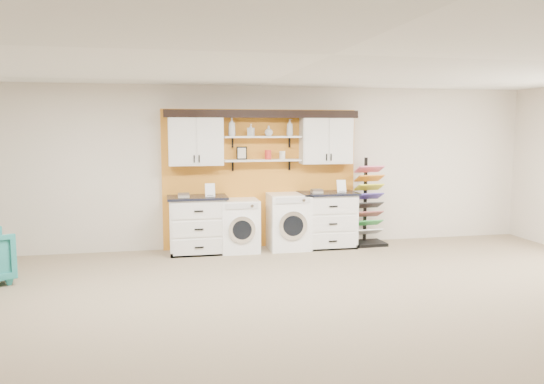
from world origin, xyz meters
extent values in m
plane|color=gray|center=(0.00, 0.00, 0.00)|extent=(10.00, 10.00, 0.00)
plane|color=white|center=(0.00, 0.00, 2.80)|extent=(10.00, 10.00, 0.00)
plane|color=beige|center=(0.00, 4.00, 1.40)|extent=(10.00, 0.00, 10.00)
cube|color=orange|center=(0.00, 3.96, 1.20)|extent=(3.40, 0.07, 2.40)
cube|color=white|center=(-1.13, 3.80, 1.88)|extent=(0.90, 0.34, 0.84)
cube|color=white|center=(-1.35, 3.62, 1.88)|extent=(0.42, 0.01, 0.78)
cube|color=white|center=(-0.91, 3.62, 1.88)|extent=(0.42, 0.01, 0.78)
cube|color=white|center=(1.13, 3.80, 1.88)|extent=(0.90, 0.34, 0.84)
cube|color=white|center=(0.91, 3.62, 1.88)|extent=(0.42, 0.01, 0.78)
cube|color=white|center=(1.35, 3.62, 1.88)|extent=(0.42, 0.01, 0.78)
cube|color=white|center=(0.00, 3.80, 1.53)|extent=(1.32, 0.28, 0.03)
cube|color=white|center=(0.00, 3.80, 1.93)|extent=(1.32, 0.28, 0.03)
cube|color=black|center=(0.00, 3.82, 2.33)|extent=(3.30, 0.40, 0.10)
cube|color=black|center=(0.00, 3.63, 2.27)|extent=(3.30, 0.04, 0.04)
cube|color=black|center=(-0.35, 3.85, 1.66)|extent=(0.18, 0.02, 0.22)
cube|color=beige|center=(-0.35, 3.84, 1.66)|extent=(0.14, 0.01, 0.18)
cylinder|color=red|center=(0.10, 3.80, 1.62)|extent=(0.11, 0.11, 0.16)
cylinder|color=silver|center=(0.35, 3.80, 1.61)|extent=(0.10, 0.10, 0.14)
cube|color=white|center=(-1.13, 3.65, 0.46)|extent=(0.92, 0.60, 0.92)
cube|color=black|center=(-1.13, 3.38, 0.04)|extent=(0.92, 0.06, 0.07)
cube|color=black|center=(-1.13, 3.65, 0.94)|extent=(0.98, 0.66, 0.04)
cube|color=white|center=(-1.13, 3.34, 0.76)|extent=(0.84, 0.02, 0.26)
cube|color=white|center=(-1.13, 3.34, 0.46)|extent=(0.84, 0.02, 0.26)
cube|color=white|center=(-1.13, 3.34, 0.16)|extent=(0.84, 0.02, 0.26)
cube|color=white|center=(1.13, 3.65, 0.47)|extent=(0.93, 0.60, 0.93)
cube|color=black|center=(1.13, 3.38, 0.04)|extent=(0.93, 0.06, 0.07)
cube|color=black|center=(1.13, 3.65, 0.95)|extent=(0.99, 0.66, 0.04)
cube|color=white|center=(1.13, 3.34, 0.77)|extent=(0.85, 0.02, 0.26)
cube|color=white|center=(1.13, 3.34, 0.47)|extent=(0.85, 0.02, 0.26)
cube|color=white|center=(1.13, 3.34, 0.17)|extent=(0.85, 0.02, 0.26)
cube|color=white|center=(-0.43, 3.65, 0.44)|extent=(0.63, 0.66, 0.88)
cube|color=silver|center=(-0.43, 3.31, 0.82)|extent=(0.54, 0.02, 0.09)
cylinder|color=silver|center=(-0.43, 3.31, 0.43)|extent=(0.45, 0.05, 0.45)
cylinder|color=black|center=(-0.43, 3.29, 0.43)|extent=(0.32, 0.03, 0.32)
cube|color=white|center=(0.42, 3.65, 0.48)|extent=(0.69, 0.66, 0.96)
cube|color=silver|center=(0.42, 3.31, 0.89)|extent=(0.59, 0.02, 0.10)
cylinder|color=silver|center=(0.42, 3.31, 0.47)|extent=(0.49, 0.05, 0.49)
cylinder|color=black|center=(0.42, 3.29, 0.47)|extent=(0.34, 0.03, 0.34)
cube|color=black|center=(1.90, 3.65, 0.03)|extent=(0.59, 0.50, 0.06)
cube|color=black|center=(1.89, 3.82, 0.80)|extent=(0.05, 0.05, 1.51)
cube|color=silver|center=(1.90, 3.67, 0.24)|extent=(0.48, 0.29, 0.14)
cube|color=#268D35|center=(1.90, 3.67, 0.40)|extent=(0.48, 0.29, 0.14)
cube|color=brown|center=(1.90, 3.67, 0.56)|extent=(0.48, 0.29, 0.14)
cube|color=black|center=(1.90, 3.67, 0.72)|extent=(0.48, 0.29, 0.14)
cube|color=#3B2B99|center=(1.90, 3.67, 0.88)|extent=(0.48, 0.29, 0.14)
cube|color=yellow|center=(1.90, 3.67, 1.04)|extent=(0.48, 0.29, 0.14)
cube|color=orange|center=(1.90, 3.67, 1.20)|extent=(0.48, 0.29, 0.14)
cube|color=pink|center=(1.90, 3.67, 1.36)|extent=(0.48, 0.29, 0.14)
imported|color=silver|center=(-0.52, 3.80, 2.10)|extent=(0.14, 0.14, 0.31)
imported|color=silver|center=(-0.20, 3.80, 2.05)|extent=(0.13, 0.13, 0.21)
imported|color=silver|center=(0.11, 3.80, 2.03)|extent=(0.15, 0.15, 0.18)
imported|color=silver|center=(0.48, 3.80, 2.09)|extent=(0.15, 0.14, 0.29)
camera|label=1|loc=(-1.67, -5.12, 2.08)|focal=35.00mm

